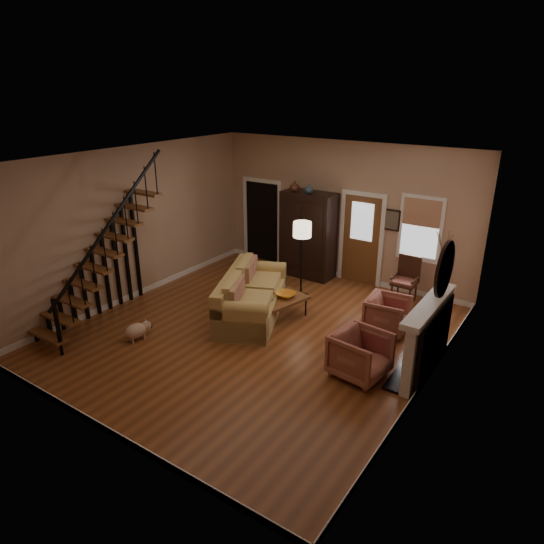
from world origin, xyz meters
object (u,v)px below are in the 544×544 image
Objects in this scene: coffee_table at (280,309)px; armchair_right at (388,315)px; armchair_left at (360,355)px; side_chair at (405,280)px; armoire at (308,235)px; floor_lamp at (302,260)px; sofa at (252,295)px.

armchair_right is (2.02, 0.70, 0.14)m from coffee_table.
armchair_left reaches higher than coffee_table.
side_chair is (-0.21, 1.49, 0.15)m from armchair_right.
armoire is 2.06× the size of side_chair.
armoire reaches higher than floor_lamp.
armchair_right is 1.51m from side_chair.
sofa is at bearing -159.78° from coffee_table.
armoire is 3.31m from armchair_right.
armoire is at bearing 113.88° from floor_lamp.
armoire is at bearing 70.26° from sofa.
side_chair is (1.81, 2.19, 0.29)m from coffee_table.
side_chair is (2.55, -0.20, -0.54)m from armoire.
floor_lamp is at bearing 100.15° from coffee_table.
floor_lamp is (-0.21, 1.20, 0.65)m from coffee_table.
armoire is 1.22× the size of floor_lamp.
coffee_table is 2.14m from armchair_right.
coffee_table is at bearing -79.85° from floor_lamp.
sofa is 2.72m from armchair_right.
side_chair reaches higher than sofa.
armchair_right is at bearing -31.48° from armoire.
sofa is 1.41× the size of floor_lamp.
side_chair is at bearing 2.75° from armchair_right.
armoire is at bearing 53.27° from armchair_right.
floor_lamp reaches higher than armchair_left.
floor_lamp is at bearing 72.10° from armchair_right.
armchair_right is 0.45× the size of floor_lamp.
sofa is at bearing 81.23° from armchair_left.
side_chair is at bearing 14.51° from armchair_left.
sofa is at bearing -134.57° from side_chair.
armchair_left is (2.22, -0.99, 0.17)m from coffee_table.
side_chair is (2.02, 0.99, -0.35)m from floor_lamp.
sofa reaches higher than coffee_table.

